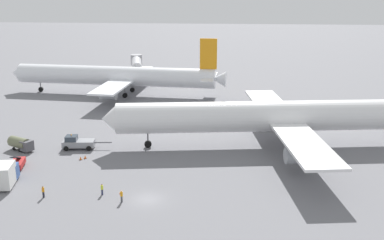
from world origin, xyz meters
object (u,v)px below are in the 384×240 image
at_px(ground_crew_wing_walker_right, 43,191).
at_px(gse_catering_truck_tall, 6,174).
at_px(traffic_cone_nose_left, 85,157).
at_px(gse_fuel_bowser_stubby, 21,143).
at_px(ground_crew_ramp_agent_by_cones, 102,189).
at_px(airliner_at_gate_left, 117,76).
at_px(traffic_cone_wingtip_port, 81,158).
at_px(airliner_being_pushed, 272,117).
at_px(gse_belt_loader_portside, 18,163).
at_px(ground_crew_marshaller_foreground, 121,196).
at_px(jet_bridge, 137,63).
at_px(pushback_tug, 78,143).

bearing_deg(ground_crew_wing_walker_right, gse_catering_truck_tall, 153.78).
height_order(ground_crew_wing_walker_right, traffic_cone_nose_left, ground_crew_wing_walker_right).
distance_m(gse_fuel_bowser_stubby, ground_crew_ramp_agent_by_cones, 25.50).
height_order(airliner_at_gate_left, gse_catering_truck_tall, airliner_at_gate_left).
relative_size(gse_catering_truck_tall, traffic_cone_wingtip_port, 10.33).
xyz_separation_m(airliner_being_pushed, traffic_cone_wingtip_port, (-32.88, -10.41, -5.24)).
distance_m(gse_belt_loader_portside, ground_crew_marshaller_foreground, 22.35).
height_order(airliner_being_pushed, jet_bridge, airliner_being_pushed).
bearing_deg(jet_bridge, ground_crew_marshaller_foreground, -79.70).
height_order(pushback_tug, ground_crew_wing_walker_right, pushback_tug).
height_order(gse_catering_truck_tall, jet_bridge, jet_bridge).
relative_size(airliner_at_gate_left, ground_crew_ramp_agent_by_cones, 36.43).
height_order(pushback_tug, traffic_cone_nose_left, pushback_tug).
height_order(gse_catering_truck_tall, ground_crew_ramp_agent_by_cones, gse_catering_truck_tall).
xyz_separation_m(airliner_at_gate_left, ground_crew_ramp_agent_by_cones, (12.93, -61.31, -4.18)).
height_order(ground_crew_ramp_agent_by_cones, traffic_cone_wingtip_port, ground_crew_ramp_agent_by_cones).
bearing_deg(ground_crew_ramp_agent_by_cones, ground_crew_wing_walker_right, -168.83).
relative_size(ground_crew_marshaller_foreground, traffic_cone_wingtip_port, 2.94).
distance_m(airliner_being_pushed, gse_catering_truck_tall, 45.98).
bearing_deg(traffic_cone_nose_left, airliner_being_pushed, 16.81).
bearing_deg(traffic_cone_nose_left, gse_catering_truck_tall, -125.07).
relative_size(ground_crew_marshaller_foreground, jet_bridge, 0.10).
relative_size(gse_belt_loader_portside, traffic_cone_wingtip_port, 8.45).
height_order(ground_crew_marshaller_foreground, traffic_cone_nose_left, ground_crew_marshaller_foreground).
distance_m(airliner_being_pushed, traffic_cone_nose_left, 34.12).
relative_size(pushback_tug, gse_fuel_bowser_stubby, 1.71).
xyz_separation_m(gse_belt_loader_portside, ground_crew_wing_walker_right, (8.45, -10.08, 0.07)).
bearing_deg(pushback_tug, gse_fuel_bowser_stubby, -168.99).
xyz_separation_m(pushback_tug, ground_crew_marshaller_foreground, (12.99, -20.41, -0.24)).
relative_size(gse_belt_loader_portside, ground_crew_marshaller_foreground, 2.88).
xyz_separation_m(airliner_at_gate_left, traffic_cone_wingtip_port, (5.52, -48.35, -4.75)).
relative_size(airliner_at_gate_left, gse_fuel_bowser_stubby, 11.45).
distance_m(gse_belt_loader_portside, ground_crew_wing_walker_right, 13.16).
bearing_deg(ground_crew_ramp_agent_by_cones, pushback_tug, 117.77).
height_order(ground_crew_ramp_agent_by_cones, ground_crew_wing_walker_right, ground_crew_wing_walker_right).
bearing_deg(ground_crew_ramp_agent_by_cones, gse_belt_loader_portside, 152.61).
height_order(traffic_cone_wingtip_port, jet_bridge, jet_bridge).
distance_m(pushback_tug, ground_crew_wing_walker_right, 20.05).
relative_size(gse_belt_loader_portside, jet_bridge, 0.28).
distance_m(ground_crew_ramp_agent_by_cones, traffic_cone_nose_left, 15.23).
distance_m(ground_crew_ramp_agent_by_cones, ground_crew_marshaller_foreground, 3.86).
relative_size(traffic_cone_nose_left, traffic_cone_wingtip_port, 1.00).
bearing_deg(gse_fuel_bowser_stubby, pushback_tug, 11.01).
xyz_separation_m(airliner_being_pushed, gse_catering_truck_tall, (-40.49, -21.46, -3.76)).
xyz_separation_m(gse_belt_loader_portside, ground_crew_marshaller_foreground, (19.72, -10.52, 0.10)).
relative_size(gse_catering_truck_tall, ground_crew_ramp_agent_by_cones, 3.77).
bearing_deg(gse_fuel_bowser_stubby, ground_crew_ramp_agent_by_cones, -40.35).
bearing_deg(airliner_at_gate_left, ground_crew_wing_walker_right, -85.49).
bearing_deg(gse_catering_truck_tall, pushback_tug, 72.07).
bearing_deg(traffic_cone_wingtip_port, gse_catering_truck_tall, -124.57).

